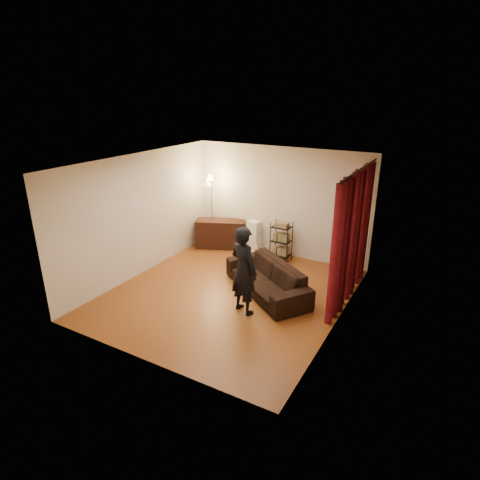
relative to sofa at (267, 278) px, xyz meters
The scene contains 14 objects.
floor 0.85m from the sofa, 145.77° to the right, with size 5.00×5.00×0.00m, color brown.
ceiling 2.51m from the sofa, 145.77° to the right, with size 5.00×5.00×0.00m, color white.
wall_back 2.39m from the sofa, 107.56° to the left, with size 5.00×5.00×0.00m, color beige.
wall_front 3.19m from the sofa, 102.47° to the right, with size 5.00×5.00×0.00m, color beige.
wall_left 3.11m from the sofa, behind, with size 5.00×5.00×0.00m, color beige.
wall_right 1.95m from the sofa, 15.48° to the right, with size 5.00×5.00×0.00m, color beige.
curtain_rod 2.80m from the sofa, 24.47° to the left, with size 0.04×0.04×2.65m, color black.
curtain 1.89m from the sofa, 24.76° to the left, with size 0.22×2.65×2.55m, color maroon, non-canonical shape.
sofa is the anchor object (origin of this frame).
person 1.04m from the sofa, 93.03° to the right, with size 0.62×0.41×1.69m, color black.
media_cabinet 2.75m from the sofa, 141.96° to the left, with size 1.28×0.48×0.75m, color black.
storage_boxes 2.26m from the sofa, 124.20° to the left, with size 0.33×0.26×0.81m, color silver, non-canonical shape.
wire_shelf 1.74m from the sofa, 104.30° to the left, with size 0.45×0.31×0.99m, color black, non-canonical shape.
floor_lamp 2.89m from the sofa, 146.34° to the left, with size 0.36×0.36×1.98m, color silver, non-canonical shape.
Camera 1 is at (3.81, -6.28, 3.95)m, focal length 30.00 mm.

